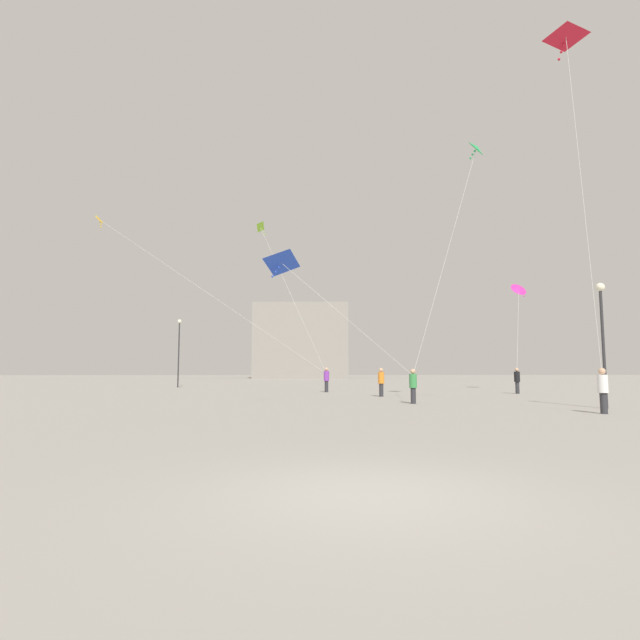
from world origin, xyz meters
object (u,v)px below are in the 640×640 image
lamppost_east (602,324)px  lamppost_west (179,343)px  kite_amber_delta (114,229)px  kite_emerald_diamond (476,150)px  person_in_white (603,389)px  kite_lime_delta (262,231)px  kite_crimson_delta (566,46)px  kite_magenta_diamond (519,289)px  person_in_purple (326,379)px  kite_cobalt_delta (282,264)px  person_in_green (413,385)px  person_in_orange (381,381)px  person_in_black (517,380)px  building_left_hall (302,342)px

lamppost_east → lamppost_west: (-23.46, 25.59, 0.54)m
kite_amber_delta → kite_emerald_diamond: bearing=-25.5°
person_in_white → kite_lime_delta: kite_lime_delta is taller
lamppost_west → kite_crimson_delta: bearing=-53.0°
kite_lime_delta → kite_magenta_diamond: (20.11, -1.68, -4.88)m
kite_emerald_diamond → lamppost_east: 10.83m
person_in_purple → kite_emerald_diamond: kite_emerald_diamond is taller
kite_cobalt_delta → lamppost_west: (-10.25, 24.24, -2.15)m
person_in_white → person_in_green: bearing=149.3°
kite_lime_delta → kite_amber_delta: bearing=-154.0°
kite_lime_delta → kite_crimson_delta: bearing=-59.0°
kite_magenta_diamond → lamppost_east: size_ratio=1.38×
kite_emerald_diamond → lamppost_east: size_ratio=2.33×
kite_crimson_delta → kite_magenta_diamond: 22.41m
person_in_orange → lamppost_west: bearing=-132.4°
person_in_purple → kite_lime_delta: 13.40m
kite_amber_delta → kite_cobalt_delta: bearing=-47.4°
person_in_green → kite_amber_delta: bearing=-124.9°
person_in_black → person_in_purple: person_in_purple is taller
person_in_green → person_in_white: size_ratio=0.99×
kite_crimson_delta → kite_lime_delta: (-13.31, 22.16, -1.16)m
kite_cobalt_delta → kite_magenta_diamond: kite_magenta_diamond is taller
kite_amber_delta → lamppost_east: 30.60m
person_in_purple → kite_crimson_delta: 23.72m
person_in_green → kite_crimson_delta: (4.86, -5.73, 12.97)m
kite_lime_delta → kite_magenta_diamond: kite_lime_delta is taller
person_in_black → building_left_hall: 67.61m
kite_cobalt_delta → kite_amber_delta: size_ratio=0.43×
kite_cobalt_delta → building_left_hall: bearing=89.5°
person_in_orange → person_in_black: bearing=112.0°
kite_emerald_diamond → kite_crimson_delta: bearing=-80.1°
person_in_green → person_in_purple: size_ratio=0.93×
person_in_white → kite_magenta_diamond: bearing=87.7°
kite_crimson_delta → kite_emerald_diamond: size_ratio=1.09×
person_in_green → kite_emerald_diamond: 12.48m
person_in_orange → person_in_black: size_ratio=0.99×
kite_crimson_delta → kite_cobalt_delta: size_ratio=1.90×
kite_magenta_diamond → kite_amber_delta: 30.43m
person_in_white → kite_magenta_diamond: kite_magenta_diamond is taller
person_in_white → kite_magenta_diamond: (6.04, 20.37, 6.92)m
person_in_white → building_left_hall: (-10.91, 80.95, 6.09)m
kite_lime_delta → lamppost_west: 13.14m
person_in_purple → kite_amber_delta: bearing=110.1°
kite_crimson_delta → lamppost_west: (-21.14, 28.10, -9.87)m
kite_magenta_diamond → kite_emerald_diamond: 16.61m
person_in_green → person_in_orange: bearing=-178.1°
person_in_white → lamppost_east: 3.83m
kite_lime_delta → building_left_hall: size_ratio=0.67×
person_in_orange → kite_lime_delta: 17.45m
lamppost_east → lamppost_west: bearing=132.5°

